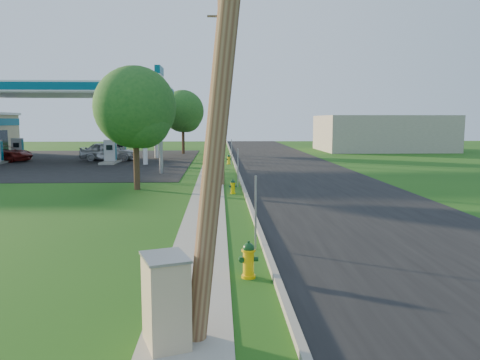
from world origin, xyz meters
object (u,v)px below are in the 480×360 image
(fuel_pump_se, at_px, (121,151))
(price_pylon, at_px, (160,89))
(fuel_pump_ne, at_px, (110,154))
(utility_pole_near, at_px, (226,28))
(utility_cabinet, at_px, (166,301))
(tree_lot, at_px, (184,113))
(hydrant_far, at_px, (229,159))
(utility_pole_mid, at_px, (221,92))
(car_silver, at_px, (109,151))
(car_red, at_px, (2,153))
(hydrant_near, at_px, (249,260))
(tree_verge, at_px, (137,110))
(utility_pole_far, at_px, (220,105))
(fuel_pump_sw, at_px, (18,152))
(hydrant_mid, at_px, (233,187))

(fuel_pump_se, height_order, price_pylon, price_pylon)
(fuel_pump_ne, xyz_separation_m, fuel_pump_se, (0.00, 4.00, 0.00))
(utility_pole_near, height_order, price_pylon, utility_pole_near)
(utility_pole_near, distance_m, fuel_pump_se, 36.34)
(price_pylon, relative_size, utility_cabinet, 4.79)
(tree_lot, relative_size, hydrant_far, 8.46)
(utility_pole_mid, distance_m, price_pylon, 6.76)
(utility_pole_mid, xyz_separation_m, car_silver, (-9.63, 15.58, -4.14))
(car_red, bearing_deg, utility_pole_near, -138.45)
(fuel_pump_ne, distance_m, hydrant_near, 29.65)
(price_pylon, height_order, utility_cabinet, price_pylon)
(tree_verge, distance_m, hydrant_near, 14.66)
(tree_lot, xyz_separation_m, car_red, (-14.64, -8.59, -3.53))
(car_red, bearing_deg, tree_lot, -47.11)
(tree_verge, bearing_deg, utility_pole_far, 78.08)
(fuel_pump_ne, bearing_deg, tree_verge, -72.06)
(utility_pole_mid, distance_m, tree_lot, 23.97)
(price_pylon, relative_size, hydrant_near, 8.21)
(tree_verge, relative_size, car_silver, 1.29)
(fuel_pump_sw, distance_m, hydrant_far, 19.24)
(utility_cabinet, xyz_separation_m, car_silver, (-8.69, 33.77, 0.09))
(utility_cabinet, bearing_deg, utility_pole_mid, 87.03)
(car_red, relative_size, car_silver, 1.05)
(fuel_pump_se, distance_m, hydrant_mid, 22.29)
(utility_pole_mid, xyz_separation_m, hydrant_mid, (0.52, -3.20, -4.61))
(utility_cabinet, xyz_separation_m, car_red, (-17.43, 33.26, -0.02))
(hydrant_far, bearing_deg, car_silver, 159.92)
(utility_pole_far, xyz_separation_m, hydrant_near, (0.52, -33.11, -4.39))
(fuel_pump_sw, xyz_separation_m, hydrant_near, (18.42, -32.11, -0.31))
(tree_verge, relative_size, hydrant_far, 7.89)
(fuel_pump_sw, distance_m, tree_verge, 23.41)
(fuel_pump_se, height_order, utility_cabinet, fuel_pump_se)
(price_pylon, relative_size, car_red, 1.37)
(hydrant_near, distance_m, utility_cabinet, 3.41)
(hydrant_mid, bearing_deg, utility_pole_far, 91.41)
(car_silver, bearing_deg, utility_pole_near, -161.13)
(fuel_pump_sw, distance_m, utility_cabinet, 39.06)
(utility_cabinet, distance_m, car_silver, 34.87)
(utility_pole_mid, xyz_separation_m, tree_lot, (-3.74, 23.66, -0.73))
(utility_pole_far, distance_m, tree_lot, 6.81)
(utility_pole_near, relative_size, price_pylon, 1.38)
(price_pylon, xyz_separation_m, hydrant_mid, (4.42, -8.70, -5.09))
(utility_pole_near, bearing_deg, fuel_pump_sw, 117.09)
(fuel_pump_se, xyz_separation_m, hydrant_far, (9.53, -5.17, -0.34))
(utility_pole_near, distance_m, utility_cabinet, 4.20)
(utility_pole_mid, bearing_deg, fuel_pump_se, 117.63)
(fuel_pump_sw, relative_size, car_silver, 0.67)
(utility_cabinet, bearing_deg, tree_verge, 100.99)
(fuel_pump_ne, distance_m, hydrant_mid, 18.74)
(price_pylon, distance_m, hydrant_mid, 11.01)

